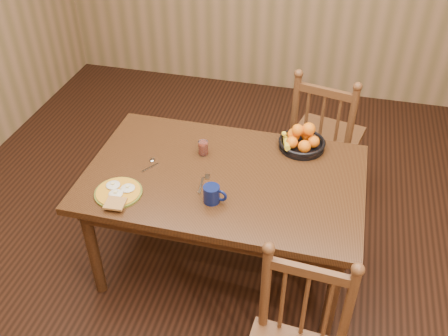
% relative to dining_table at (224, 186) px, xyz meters
% --- Properties ---
extents(room, '(4.52, 5.02, 2.72)m').
position_rel_dining_table_xyz_m(room, '(0.00, 0.00, 0.68)').
color(room, black).
rests_on(room, ground).
extents(dining_table, '(1.60, 1.00, 0.75)m').
position_rel_dining_table_xyz_m(dining_table, '(0.00, 0.00, 0.00)').
color(dining_table, black).
rests_on(dining_table, ground).
extents(chair_far, '(0.56, 0.55, 1.05)m').
position_rel_dining_table_xyz_m(chair_far, '(0.53, 0.89, -0.16)').
color(chair_far, '#462615').
rests_on(chair_far, ground).
extents(breakfast_plate, '(0.26, 0.29, 0.04)m').
position_rel_dining_table_xyz_m(breakfast_plate, '(-0.52, -0.31, 0.10)').
color(breakfast_plate, '#59601E').
rests_on(breakfast_plate, dining_table).
extents(fork, '(0.04, 0.18, 0.00)m').
position_rel_dining_table_xyz_m(fork, '(-0.10, -0.10, 0.09)').
color(fork, silver).
rests_on(fork, dining_table).
extents(spoon, '(0.07, 0.15, 0.01)m').
position_rel_dining_table_xyz_m(spoon, '(-0.45, 0.01, 0.09)').
color(spoon, silver).
rests_on(spoon, dining_table).
extents(coffee_mug, '(0.13, 0.09, 0.10)m').
position_rel_dining_table_xyz_m(coffee_mug, '(-0.00, -0.24, 0.14)').
color(coffee_mug, '#0B1440').
rests_on(coffee_mug, dining_table).
extents(juice_glass, '(0.06, 0.06, 0.09)m').
position_rel_dining_table_xyz_m(juice_glass, '(-0.17, 0.17, 0.13)').
color(juice_glass, silver).
rests_on(juice_glass, dining_table).
extents(fruit_bowl, '(0.29, 0.29, 0.17)m').
position_rel_dining_table_xyz_m(fruit_bowl, '(0.40, 0.38, 0.14)').
color(fruit_bowl, black).
rests_on(fruit_bowl, dining_table).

